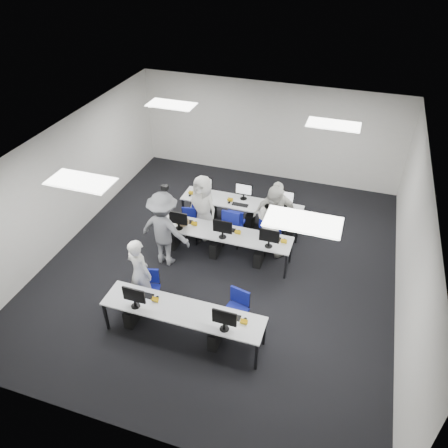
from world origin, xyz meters
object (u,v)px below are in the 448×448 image
(desk_mid, at_px, (225,234))
(chair_6, at_px, (233,229))
(chair_2, at_px, (196,228))
(photographer, at_px, (164,229))
(chair_0, at_px, (149,297))
(student_0, at_px, (140,273))
(chair_4, at_px, (273,243))
(chair_5, at_px, (191,222))
(student_2, at_px, (203,207))
(student_1, at_px, (272,220))
(student_3, at_px, (275,215))
(chair_7, at_px, (271,235))
(desk_front, at_px, (183,312))
(chair_1, at_px, (235,317))
(chair_3, at_px, (233,234))

(desk_mid, bearing_deg, chair_6, 91.22)
(chair_2, relative_size, photographer, 0.49)
(desk_mid, xyz_separation_m, chair_2, (-0.96, 0.50, -0.39))
(chair_0, bearing_deg, student_0, 143.64)
(photographer, bearing_deg, desk_mid, -148.55)
(chair_4, height_order, photographer, photographer)
(chair_5, distance_m, student_2, 0.73)
(student_1, height_order, student_3, same)
(chair_4, relative_size, student_3, 0.46)
(chair_7, xyz_separation_m, student_1, (0.04, -0.18, 0.60))
(chair_5, bearing_deg, desk_front, -82.69)
(photographer, bearing_deg, student_2, -104.36)
(chair_6, height_order, student_1, student_1)
(chair_1, xyz_separation_m, chair_6, (-0.91, 2.79, 0.02))
(chair_5, relative_size, student_2, 0.47)
(student_1, distance_m, student_3, 0.23)
(desk_front, relative_size, chair_5, 3.92)
(desk_front, relative_size, chair_3, 3.75)
(chair_4, height_order, chair_7, chair_7)
(chair_1, bearing_deg, student_1, 100.09)
(chair_4, height_order, student_0, student_0)
(chair_7, xyz_separation_m, student_0, (-2.14, -2.81, 0.53))
(student_2, bearing_deg, student_3, 26.39)
(chair_1, relative_size, chair_7, 0.92)
(chair_0, relative_size, chair_7, 0.92)
(chair_5, bearing_deg, chair_3, -20.90)
(chair_1, xyz_separation_m, student_0, (-2.09, 0.06, 0.56))
(student_1, bearing_deg, chair_3, 23.16)
(desk_mid, bearing_deg, student_1, 32.58)
(chair_5, distance_m, photographer, 1.54)
(desk_mid, distance_m, student_1, 1.19)
(student_1, distance_m, photographer, 2.58)
(desk_front, height_order, chair_2, chair_2)
(student_1, xyz_separation_m, student_2, (-1.79, 0.04, -0.04))
(desk_front, relative_size, student_2, 1.85)
(photographer, bearing_deg, chair_1, 152.36)
(desk_mid, bearing_deg, chair_0, -115.70)
(chair_0, bearing_deg, chair_3, 54.43)
(student_3, height_order, photographer, photographer)
(chair_1, distance_m, photographer, 2.70)
(chair_7, bearing_deg, chair_1, -75.32)
(chair_7, distance_m, student_1, 0.63)
(chair_3, distance_m, student_1, 1.16)
(chair_5, bearing_deg, chair_2, -61.74)
(chair_4, height_order, student_1, student_1)
(chair_2, relative_size, chair_6, 0.95)
(desk_front, bearing_deg, student_2, 103.72)
(desk_mid, bearing_deg, chair_3, 87.68)
(chair_1, relative_size, chair_6, 0.92)
(chair_2, height_order, photographer, photographer)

